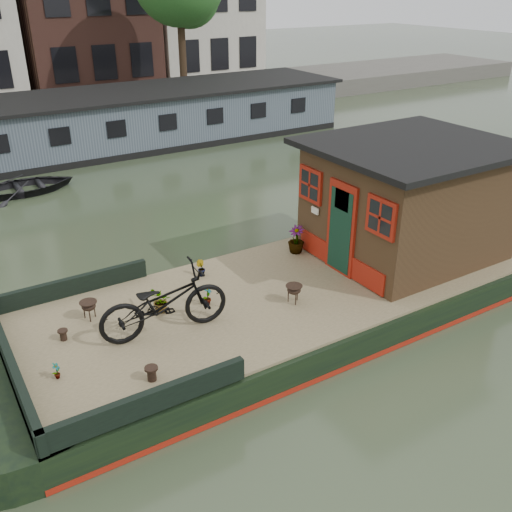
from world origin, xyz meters
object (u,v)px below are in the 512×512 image
potted_plant_a (207,295)px  dinghy (24,183)px  cabin (408,199)px  bicycle (164,303)px  brazier_rear (89,310)px  brazier_front (294,294)px

potted_plant_a → dinghy: bearing=96.7°
cabin → potted_plant_a: 4.77m
bicycle → brazier_rear: bearing=47.3°
bicycle → cabin: bearing=-82.3°
cabin → bicycle: 5.71m
bicycle → brazier_front: size_ratio=6.20×
potted_plant_a → brazier_rear: potted_plant_a is taller
cabin → brazier_rear: size_ratio=11.47×
brazier_front → brazier_rear: 3.66m
brazier_front → cabin: bearing=9.3°
potted_plant_a → brazier_front: bearing=-28.5°
brazier_front → brazier_rear: size_ratio=1.01×
cabin → brazier_front: cabin is taller
bicycle → brazier_rear: (-0.97, 1.09, -0.40)m
brazier_front → brazier_rear: (-3.37, 1.42, -0.00)m
cabin → bicycle: size_ratio=1.83×
potted_plant_a → brazier_rear: 2.09m
cabin → brazier_front: (-3.26, -0.53, -1.05)m
bicycle → brazier_front: (2.41, -0.33, -0.40)m
dinghy → cabin: bearing=-151.8°
brazier_rear → dinghy: brazier_rear is taller
cabin → bicycle: (-5.67, -0.20, -0.65)m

